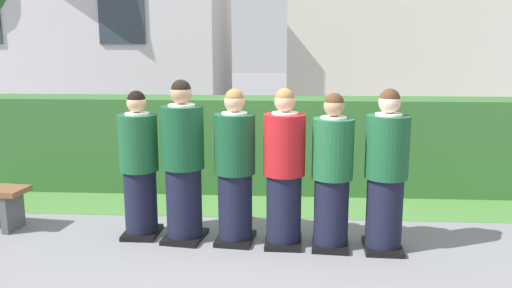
{
  "coord_description": "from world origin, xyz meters",
  "views": [
    {
      "loc": [
        0.32,
        -5.17,
        2.07
      ],
      "look_at": [
        0.0,
        0.0,
        1.05
      ],
      "focal_mm": 36.68,
      "sensor_mm": 36.0,
      "label": 1
    }
  ],
  "objects_px": {
    "student_front_row_2": "(235,171)",
    "student_in_red_blazer": "(284,172)",
    "student_front_row_1": "(183,165)",
    "student_front_row_0": "(139,168)",
    "student_front_row_5": "(386,175)",
    "student_front_row_4": "(332,176)"
  },
  "relations": [
    {
      "from": "student_front_row_0",
      "to": "student_front_row_4",
      "type": "bearing_deg",
      "value": -5.86
    },
    {
      "from": "student_front_row_0",
      "to": "student_front_row_2",
      "type": "height_order",
      "value": "student_front_row_2"
    },
    {
      "from": "student_in_red_blazer",
      "to": "student_front_row_5",
      "type": "xyz_separation_m",
      "value": [
        1.0,
        -0.08,
        0.0
      ]
    },
    {
      "from": "student_front_row_2",
      "to": "student_front_row_4",
      "type": "xyz_separation_m",
      "value": [
        0.99,
        -0.09,
        -0.01
      ]
    },
    {
      "from": "student_front_row_0",
      "to": "student_front_row_5",
      "type": "distance_m",
      "value": 2.55
    },
    {
      "from": "student_front_row_1",
      "to": "student_in_red_blazer",
      "type": "xyz_separation_m",
      "value": [
        1.05,
        -0.08,
        -0.04
      ]
    },
    {
      "from": "student_front_row_2",
      "to": "student_front_row_5",
      "type": "height_order",
      "value": "student_front_row_5"
    },
    {
      "from": "student_front_row_0",
      "to": "student_front_row_5",
      "type": "relative_size",
      "value": 0.97
    },
    {
      "from": "student_front_row_1",
      "to": "student_front_row_2",
      "type": "distance_m",
      "value": 0.55
    },
    {
      "from": "student_front_row_0",
      "to": "student_in_red_blazer",
      "type": "xyz_separation_m",
      "value": [
        1.54,
        -0.16,
        0.02
      ]
    },
    {
      "from": "student_front_row_1",
      "to": "student_front_row_5",
      "type": "distance_m",
      "value": 2.06
    },
    {
      "from": "student_front_row_2",
      "to": "student_front_row_4",
      "type": "height_order",
      "value": "student_front_row_2"
    },
    {
      "from": "student_front_row_2",
      "to": "student_front_row_4",
      "type": "bearing_deg",
      "value": -5.47
    },
    {
      "from": "student_front_row_1",
      "to": "student_front_row_2",
      "type": "height_order",
      "value": "student_front_row_1"
    },
    {
      "from": "student_front_row_1",
      "to": "student_front_row_4",
      "type": "relative_size",
      "value": 1.07
    },
    {
      "from": "student_front_row_0",
      "to": "student_front_row_1",
      "type": "xyz_separation_m",
      "value": [
        0.49,
        -0.09,
        0.06
      ]
    },
    {
      "from": "student_front_row_5",
      "to": "student_front_row_2",
      "type": "bearing_deg",
      "value": 175.01
    },
    {
      "from": "student_in_red_blazer",
      "to": "student_front_row_5",
      "type": "height_order",
      "value": "student_front_row_5"
    },
    {
      "from": "student_front_row_4",
      "to": "student_front_row_5",
      "type": "height_order",
      "value": "student_front_row_5"
    },
    {
      "from": "student_in_red_blazer",
      "to": "student_front_row_4",
      "type": "bearing_deg",
      "value": -5.42
    },
    {
      "from": "student_front_row_2",
      "to": "student_in_red_blazer",
      "type": "relative_size",
      "value": 0.99
    },
    {
      "from": "student_front_row_1",
      "to": "student_front_row_0",
      "type": "bearing_deg",
      "value": 169.97
    }
  ]
}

